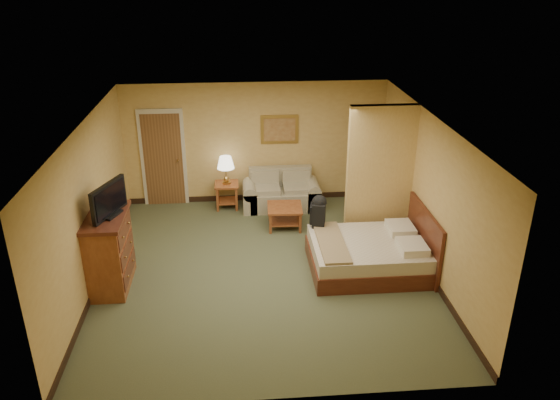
{
  "coord_description": "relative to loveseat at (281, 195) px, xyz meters",
  "views": [
    {
      "loc": [
        -0.41,
        -8.05,
        4.88
      ],
      "look_at": [
        0.32,
        0.6,
        1.04
      ],
      "focal_mm": 35.0,
      "sensor_mm": 36.0,
      "label": 1
    }
  ],
  "objects": [
    {
      "name": "ceiling",
      "position": [
        -0.51,
        -2.57,
        2.33
      ],
      "size": [
        6.0,
        6.0,
        0.0
      ],
      "primitive_type": "plane",
      "rotation": [
        3.14,
        0.0,
        0.0
      ],
      "color": "white",
      "rests_on": "back_wall"
    },
    {
      "name": "back_wall",
      "position": [
        -0.51,
        0.43,
        1.03
      ],
      "size": [
        5.5,
        0.02,
        2.6
      ],
      "primitive_type": "cube",
      "color": "tan",
      "rests_on": "floor"
    },
    {
      "name": "baseboard",
      "position": [
        -0.51,
        0.42,
        -0.21
      ],
      "size": [
        5.5,
        0.02,
        0.12
      ],
      "primitive_type": "cube",
      "color": "black",
      "rests_on": "floor"
    },
    {
      "name": "floor",
      "position": [
        -0.51,
        -2.57,
        -0.27
      ],
      "size": [
        6.0,
        6.0,
        0.0
      ],
      "primitive_type": "plane",
      "color": "#4D5537",
      "rests_on": "ground"
    },
    {
      "name": "left_wall",
      "position": [
        -3.26,
        -2.57,
        1.03
      ],
      "size": [
        0.02,
        6.0,
        2.6
      ],
      "primitive_type": "cube",
      "color": "tan",
      "rests_on": "floor"
    },
    {
      "name": "partition",
      "position": [
        1.64,
        -1.65,
        1.03
      ],
      "size": [
        1.2,
        0.15,
        2.6
      ],
      "primitive_type": "cube",
      "color": "tan",
      "rests_on": "floor"
    },
    {
      "name": "tv",
      "position": [
        -2.88,
        -2.83,
        1.24
      ],
      "size": [
        0.37,
        0.83,
        0.53
      ],
      "rotation": [
        0.0,
        0.0,
        -0.37
      ],
      "color": "black",
      "rests_on": "dresser"
    },
    {
      "name": "door",
      "position": [
        -2.46,
        0.39,
        0.77
      ],
      "size": [
        0.94,
        0.16,
        2.1
      ],
      "color": "beige",
      "rests_on": "floor"
    },
    {
      "name": "right_wall",
      "position": [
        2.24,
        -2.57,
        1.03
      ],
      "size": [
        0.02,
        6.0,
        2.6
      ],
      "primitive_type": "cube",
      "color": "tan",
      "rests_on": "floor"
    },
    {
      "name": "coffee_table",
      "position": [
        -0.01,
        -0.94,
        0.04
      ],
      "size": [
        0.7,
        0.7,
        0.43
      ],
      "rotation": [
        0.0,
        0.0,
        -0.04
      ],
      "color": "brown",
      "rests_on": "floor"
    },
    {
      "name": "dresser",
      "position": [
        -2.98,
        -2.83,
        0.37
      ],
      "size": [
        0.62,
        1.18,
        1.25
      ],
      "color": "brown",
      "rests_on": "floor"
    },
    {
      "name": "side_table",
      "position": [
        -1.15,
        0.08,
        0.09
      ],
      "size": [
        0.5,
        0.5,
        0.55
      ],
      "color": "brown",
      "rests_on": "floor"
    },
    {
      "name": "bed",
      "position": [
        1.31,
        -2.67,
        0.02
      ],
      "size": [
        1.96,
        1.64,
        1.06
      ],
      "color": "#4D1E12",
      "rests_on": "floor"
    },
    {
      "name": "table_lamp",
      "position": [
        -1.15,
        0.08,
        0.73
      ],
      "size": [
        0.36,
        0.36,
        0.6
      ],
      "color": "#AD823F",
      "rests_on": "side_table"
    },
    {
      "name": "backpack",
      "position": [
        0.5,
        -1.97,
        0.56
      ],
      "size": [
        0.29,
        0.37,
        0.58
      ],
      "rotation": [
        0.0,
        0.0,
        -0.22
      ],
      "color": "black",
      "rests_on": "bed"
    },
    {
      "name": "loveseat",
      "position": [
        0.0,
        0.0,
        0.0
      ],
      "size": [
        1.63,
        0.76,
        0.82
      ],
      "color": "tan",
      "rests_on": "floor"
    },
    {
      "name": "wall_picture",
      "position": [
        0.0,
        0.4,
        1.33
      ],
      "size": [
        0.79,
        0.04,
        0.62
      ],
      "color": "#B78E3F",
      "rests_on": "back_wall"
    }
  ]
}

